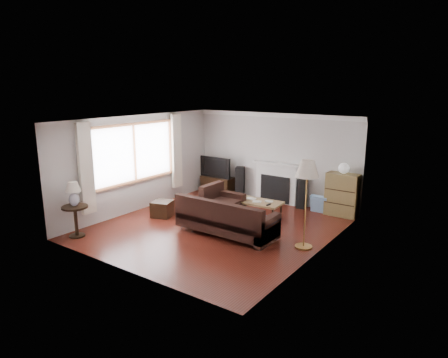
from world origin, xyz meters
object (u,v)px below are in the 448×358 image
Objects in this scene: sectional_sofa at (226,218)px; side_table at (76,221)px; tv_stand at (218,185)px; bookshelf at (342,195)px; coffee_table at (259,210)px; floor_lamp at (306,205)px.

side_table is at bearing -142.85° from sectional_sofa.
side_table reaches higher than tv_stand.
bookshelf is 2.15m from coffee_table.
bookshelf reaches higher than coffee_table.
floor_lamp reaches higher than coffee_table.
side_table is (-2.62, -3.38, 0.12)m from coffee_table.
floor_lamp is (1.70, -1.06, 0.69)m from coffee_table.
bookshelf reaches higher than side_table.
tv_stand is 0.56× the size of floor_lamp.
sectional_sofa is (2.26, -2.76, 0.14)m from tv_stand.
floor_lamp is 2.62× the size of side_table.
coffee_table is (2.26, -1.36, -0.03)m from tv_stand.
sectional_sofa is at bearing -50.66° from tv_stand.
sectional_sofa is (-1.60, -2.80, -0.15)m from bookshelf.
tv_stand is at bearing 129.34° from sectional_sofa.
coffee_table is at bearing 52.21° from side_table.
floor_lamp is 4.93m from side_table.
tv_stand is at bearing 85.70° from side_table.
side_table is at bearing -94.30° from tv_stand.
floor_lamp is at bearing -87.77° from bookshelf.
coffee_table is at bearing -138.80° from bookshelf.
side_table is at bearing -130.91° from coffee_table.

